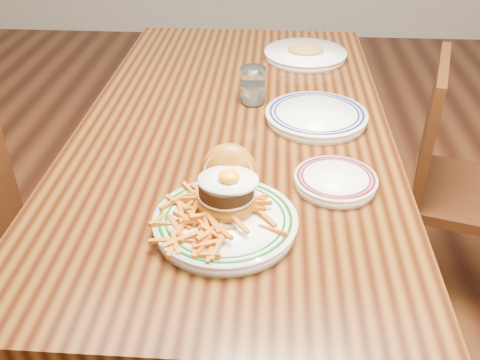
# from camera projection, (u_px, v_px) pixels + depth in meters

# --- Properties ---
(floor) EXTENTS (6.00, 6.00, 0.00)m
(floor) POSITION_uv_depth(u_px,v_px,m) (236.00, 309.00, 1.90)
(floor) COLOR black
(floor) RESTS_ON ground
(table) EXTENTS (0.85, 1.60, 0.75)m
(table) POSITION_uv_depth(u_px,v_px,m) (235.00, 148.00, 1.53)
(table) COLOR black
(table) RESTS_ON floor
(chair_right) EXTENTS (0.49, 0.49, 0.84)m
(chair_right) POSITION_uv_depth(u_px,v_px,m) (455.00, 179.00, 1.78)
(chair_right) COLOR #3A1E0C
(chair_right) RESTS_ON floor
(main_plate) EXTENTS (0.29, 0.30, 0.14)m
(main_plate) POSITION_uv_depth(u_px,v_px,m) (226.00, 209.00, 1.08)
(main_plate) COLOR white
(main_plate) RESTS_ON table
(side_plate) EXTENTS (0.19, 0.20, 0.03)m
(side_plate) POSITION_uv_depth(u_px,v_px,m) (336.00, 180.00, 1.21)
(side_plate) COLOR white
(side_plate) RESTS_ON table
(rear_plate) EXTENTS (0.28, 0.28, 0.03)m
(rear_plate) POSITION_uv_depth(u_px,v_px,m) (316.00, 116.00, 1.47)
(rear_plate) COLOR white
(rear_plate) RESTS_ON table
(water_glass) EXTENTS (0.07, 0.07, 0.11)m
(water_glass) POSITION_uv_depth(u_px,v_px,m) (253.00, 88.00, 1.56)
(water_glass) COLOR white
(water_glass) RESTS_ON table
(far_plate) EXTENTS (0.29, 0.29, 0.05)m
(far_plate) POSITION_uv_depth(u_px,v_px,m) (305.00, 54.00, 1.87)
(far_plate) COLOR white
(far_plate) RESTS_ON table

